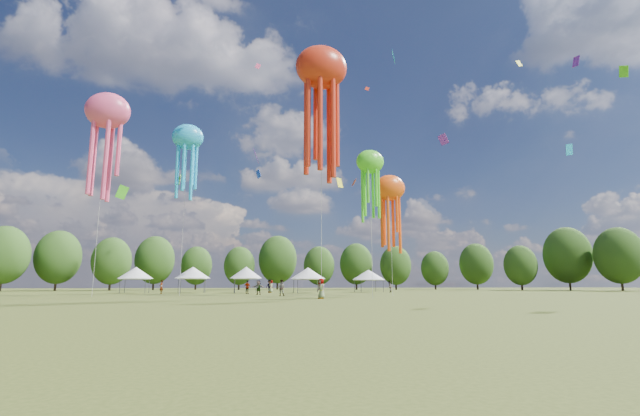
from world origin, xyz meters
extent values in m
plane|color=#384416|center=(0.00, 0.00, 0.00)|extent=(300.00, 300.00, 0.00)
imported|color=gray|center=(-2.26, 34.89, 0.86)|extent=(1.00, 0.88, 1.71)
imported|color=gray|center=(-1.21, 55.55, 0.93)|extent=(0.70, 0.98, 1.86)
imported|color=gray|center=(17.02, 53.80, 0.85)|extent=(0.97, 1.04, 1.70)
imported|color=gray|center=(-1.41, 55.47, 0.96)|extent=(1.42, 1.17, 1.91)
imported|color=gray|center=(-5.16, 47.44, 0.85)|extent=(1.08, 0.81, 1.71)
imported|color=gray|center=(-4.08, 42.23, 0.85)|extent=(1.58, 1.33, 1.70)
imported|color=gray|center=(-16.16, 49.60, 0.89)|extent=(0.56, 0.73, 1.77)
imported|color=gray|center=(0.04, 25.75, 0.86)|extent=(0.89, 1.00, 1.72)
cylinder|color=#47474C|center=(-22.10, 53.68, 0.96)|extent=(0.08, 0.08, 1.93)
cylinder|color=#47474C|center=(-22.10, 56.98, 0.96)|extent=(0.08, 0.08, 1.93)
cylinder|color=#47474C|center=(-18.80, 53.68, 0.96)|extent=(0.08, 0.08, 1.93)
cylinder|color=#47474C|center=(-18.80, 56.98, 0.96)|extent=(0.08, 0.08, 1.93)
cube|color=white|center=(-20.45, 55.33, 1.98)|extent=(3.70, 3.70, 0.10)
cone|color=white|center=(-20.45, 55.33, 2.85)|extent=(4.81, 4.81, 1.65)
cylinder|color=#47474C|center=(-14.47, 54.27, 0.99)|extent=(0.08, 0.08, 1.99)
cylinder|color=#47474C|center=(-14.47, 57.82, 0.99)|extent=(0.08, 0.08, 1.99)
cylinder|color=#47474C|center=(-10.91, 54.27, 0.99)|extent=(0.08, 0.08, 1.99)
cylinder|color=#47474C|center=(-10.91, 57.82, 0.99)|extent=(0.08, 0.08, 1.99)
cube|color=white|center=(-12.69, 56.04, 2.04)|extent=(3.95, 3.95, 0.10)
cone|color=white|center=(-12.69, 56.04, 2.94)|extent=(5.14, 5.14, 1.70)
cylinder|color=#47474C|center=(-6.66, 52.13, 0.99)|extent=(0.08, 0.08, 1.98)
cylinder|color=#47474C|center=(-6.66, 55.34, 0.99)|extent=(0.08, 0.08, 1.98)
cylinder|color=#47474C|center=(-3.45, 52.13, 0.99)|extent=(0.08, 0.08, 1.98)
cylinder|color=#47474C|center=(-3.45, 55.34, 0.99)|extent=(0.08, 0.08, 1.98)
cube|color=white|center=(-5.05, 53.73, 2.03)|extent=(3.61, 3.61, 0.10)
cone|color=white|center=(-5.05, 53.73, 2.93)|extent=(4.70, 4.70, 1.70)
cylinder|color=#47474C|center=(2.05, 50.63, 0.96)|extent=(0.08, 0.08, 1.92)
cylinder|color=#47474C|center=(2.05, 54.22, 0.96)|extent=(0.08, 0.08, 1.92)
cylinder|color=#47474C|center=(5.65, 50.63, 0.96)|extent=(0.08, 0.08, 1.92)
cylinder|color=#47474C|center=(5.65, 54.22, 0.96)|extent=(0.08, 0.08, 1.92)
cube|color=white|center=(3.85, 52.43, 1.97)|extent=(4.00, 4.00, 0.10)
cone|color=white|center=(3.85, 52.43, 2.84)|extent=(5.20, 5.20, 1.64)
cylinder|color=#47474C|center=(12.70, 54.67, 0.93)|extent=(0.08, 0.08, 1.86)
cylinder|color=#47474C|center=(12.70, 58.30, 0.93)|extent=(0.08, 0.08, 1.86)
cylinder|color=#47474C|center=(16.32, 54.67, 0.93)|extent=(0.08, 0.08, 1.86)
cylinder|color=#47474C|center=(16.32, 58.30, 0.93)|extent=(0.08, 0.08, 1.86)
cube|color=white|center=(14.51, 56.49, 1.91)|extent=(4.03, 4.03, 0.10)
cone|color=white|center=(14.51, 56.49, 2.76)|extent=(5.24, 5.24, 1.60)
ellipsoid|color=#1CACEF|center=(-12.88, 39.19, 18.07)|extent=(3.56, 2.49, 3.03)
cylinder|color=beige|center=(-12.88, 39.19, 9.04)|extent=(0.03, 0.03, 18.07)
ellipsoid|color=red|center=(1.45, 32.10, 24.73)|extent=(5.71, 4.00, 4.85)
cylinder|color=beige|center=(1.45, 32.10, 12.36)|extent=(0.03, 0.03, 24.73)
ellipsoid|color=#FF530F|center=(9.74, 33.88, 11.94)|extent=(3.48, 2.44, 2.96)
cylinder|color=beige|center=(9.74, 33.88, 5.97)|extent=(0.03, 0.03, 11.94)
ellipsoid|color=#F5487A|center=(-20.98, 36.48, 19.54)|extent=(4.59, 3.21, 3.90)
cylinder|color=beige|center=(-20.98, 36.48, 9.77)|extent=(0.03, 0.03, 19.54)
ellipsoid|color=#4FE425|center=(4.84, 26.19, 12.57)|extent=(2.65, 1.86, 2.25)
cylinder|color=beige|center=(4.84, 26.19, 6.29)|extent=(0.03, 0.03, 12.57)
cube|color=#F5487A|center=(4.49, 39.60, 30.36)|extent=(1.04, 0.42, 1.13)
cube|color=purple|center=(-3.90, 56.38, 21.38)|extent=(0.99, 2.20, 2.32)
cube|color=red|center=(16.45, 61.17, 36.93)|extent=(0.99, 0.52, 0.99)
cube|color=#FFF81A|center=(6.60, 44.16, 14.72)|extent=(1.13, 0.90, 1.43)
cube|color=#4FE425|center=(30.21, 21.85, 22.23)|extent=(0.70, 1.35, 1.33)
cube|color=#F5487A|center=(-3.70, 60.51, 38.87)|extent=(1.12, 0.23, 1.24)
cube|color=purple|center=(32.30, 29.69, 27.66)|extent=(0.18, 1.18, 1.42)
cube|color=#4FE425|center=(-16.03, 61.93, 17.95)|extent=(0.81, 2.18, 2.42)
cube|color=#1CACEF|center=(18.08, 51.99, 38.63)|extent=(0.98, 1.70, 2.07)
cube|color=purple|center=(27.89, 54.70, 25.81)|extent=(1.82, 1.29, 1.95)
cube|color=#FF530F|center=(16.84, 71.60, 21.54)|extent=(0.89, 1.45, 1.52)
cube|color=#FFF81A|center=(24.67, 29.99, 26.70)|extent=(0.89, 0.29, 0.98)
cube|color=#4FE425|center=(-24.22, 60.48, 15.41)|extent=(1.87, 1.44, 2.18)
cube|color=blue|center=(-4.02, 48.05, 16.35)|extent=(0.70, 0.97, 1.33)
cube|color=#1CACEF|center=(35.10, 35.14, 18.48)|extent=(1.35, 0.53, 1.61)
cylinder|color=#38281C|center=(-47.17, 78.19, 1.68)|extent=(0.44, 0.44, 3.36)
ellipsoid|color=#294818|center=(-47.17, 78.19, 6.51)|extent=(8.40, 8.40, 10.51)
cylinder|color=#38281C|center=(-40.68, 85.49, 1.71)|extent=(0.44, 0.44, 3.41)
ellipsoid|color=#294818|center=(-40.68, 85.49, 6.61)|extent=(8.53, 8.53, 10.66)
cylinder|color=#38281C|center=(-30.60, 85.02, 1.53)|extent=(0.44, 0.44, 3.07)
ellipsoid|color=#294818|center=(-30.60, 85.02, 5.94)|extent=(7.66, 7.66, 9.58)
cylinder|color=#38281C|center=(-23.51, 93.33, 1.72)|extent=(0.44, 0.44, 3.43)
ellipsoid|color=#294818|center=(-23.51, 93.33, 6.65)|extent=(8.58, 8.58, 10.73)
cylinder|color=#38281C|center=(-14.76, 98.96, 1.47)|extent=(0.44, 0.44, 2.95)
ellipsoid|color=#294818|center=(-14.76, 98.96, 5.71)|extent=(7.37, 7.37, 9.21)
cylinder|color=#38281C|center=(-4.70, 95.06, 1.45)|extent=(0.44, 0.44, 2.89)
ellipsoid|color=#294818|center=(-4.70, 95.06, 5.61)|extent=(7.23, 7.23, 9.04)
cylinder|color=#38281C|center=(4.91, 99.49, 1.92)|extent=(0.44, 0.44, 3.84)
ellipsoid|color=#294818|center=(4.91, 99.49, 7.44)|extent=(9.60, 9.60, 11.99)
cylinder|color=#38281C|center=(13.19, 88.44, 1.42)|extent=(0.44, 0.44, 2.84)
ellipsoid|color=#294818|center=(13.19, 88.44, 5.51)|extent=(7.11, 7.11, 8.89)
cylinder|color=#38281C|center=(22.93, 91.04, 1.58)|extent=(0.44, 0.44, 3.16)
ellipsoid|color=#294818|center=(22.93, 91.04, 6.13)|extent=(7.91, 7.91, 9.88)
cylinder|color=#38281C|center=(30.69, 85.29, 1.44)|extent=(0.44, 0.44, 2.88)
ellipsoid|color=#294818|center=(30.69, 85.29, 5.59)|extent=(7.21, 7.21, 9.01)
cylinder|color=#38281C|center=(41.52, 87.24, 1.31)|extent=(0.44, 0.44, 2.63)
ellipsoid|color=#294818|center=(41.52, 87.24, 5.09)|extent=(6.57, 6.57, 8.22)
cylinder|color=#38281C|center=(50.52, 83.73, 1.56)|extent=(0.44, 0.44, 3.13)
ellipsoid|color=#294818|center=(50.52, 83.73, 6.06)|extent=(7.81, 7.81, 9.77)
cylinder|color=#38281C|center=(53.64, 71.81, 1.36)|extent=(0.44, 0.44, 2.72)
ellipsoid|color=#294818|center=(53.64, 71.81, 5.27)|extent=(6.80, 6.80, 8.50)
cylinder|color=#38281C|center=(62.96, 68.92, 1.90)|extent=(0.44, 0.44, 3.81)
ellipsoid|color=#294818|center=(62.96, 68.92, 7.38)|extent=(9.52, 9.52, 11.90)
cylinder|color=#38281C|center=(66.57, 59.80, 1.76)|extent=(0.44, 0.44, 3.51)
ellipsoid|color=#294818|center=(66.57, 59.80, 6.80)|extent=(8.78, 8.78, 10.97)
camera|label=1|loc=(-8.21, -12.08, 1.20)|focal=24.84mm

